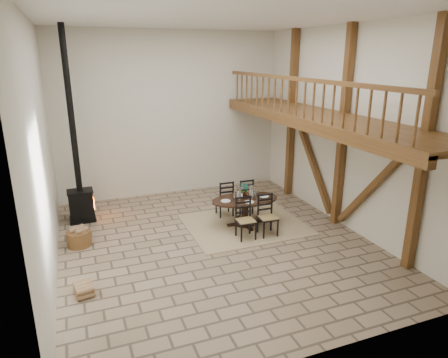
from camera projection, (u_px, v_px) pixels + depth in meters
name	position (u px, v px, depth m)	size (l,w,h in m)	color
ground	(216.00, 243.00, 9.48)	(8.00, 8.00, 0.00)	gray
room_shell	(265.00, 113.00, 8.99)	(7.02, 8.02, 5.01)	beige
rug	(245.00, 224.00, 10.50)	(3.00, 2.50, 0.02)	tan
dining_table	(245.00, 210.00, 10.38)	(1.80, 1.99, 1.13)	black
wood_stove	(79.00, 181.00, 10.42)	(0.67, 0.52, 5.00)	black
log_basket	(79.00, 238.00, 9.30)	(0.55, 0.55, 0.46)	brown
log_stack	(84.00, 289.00, 7.41)	(0.39, 0.48, 0.22)	tan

